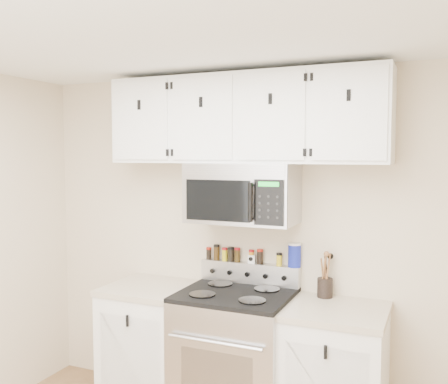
# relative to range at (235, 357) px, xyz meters

# --- Properties ---
(back_wall) EXTENTS (3.50, 0.01, 2.50)m
(back_wall) POSITION_rel_range_xyz_m (0.00, 0.32, 0.76)
(back_wall) COLOR #C9B596
(back_wall) RESTS_ON floor
(ceiling) EXTENTS (3.50, 3.50, 0.01)m
(ceiling) POSITION_rel_range_xyz_m (0.00, -1.43, 2.01)
(ceiling) COLOR white
(ceiling) RESTS_ON back_wall
(range) EXTENTS (0.76, 0.65, 1.10)m
(range) POSITION_rel_range_xyz_m (0.00, 0.00, 0.00)
(range) COLOR #B7B7BA
(range) RESTS_ON floor
(base_cabinet_left) EXTENTS (0.64, 0.62, 0.92)m
(base_cabinet_left) POSITION_rel_range_xyz_m (-0.69, 0.02, -0.03)
(base_cabinet_left) COLOR white
(base_cabinet_left) RESTS_ON floor
(base_cabinet_right) EXTENTS (0.64, 0.62, 0.92)m
(base_cabinet_right) POSITION_rel_range_xyz_m (0.69, 0.02, -0.03)
(base_cabinet_right) COLOR white
(base_cabinet_right) RESTS_ON floor
(microwave) EXTENTS (0.76, 0.44, 0.42)m
(microwave) POSITION_rel_range_xyz_m (0.00, 0.13, 1.14)
(microwave) COLOR #9E9EA3
(microwave) RESTS_ON back_wall
(upper_cabinets) EXTENTS (2.00, 0.35, 0.62)m
(upper_cabinets) POSITION_rel_range_xyz_m (-0.00, 0.15, 1.66)
(upper_cabinets) COLOR white
(upper_cabinets) RESTS_ON back_wall
(utensil_crock) EXTENTS (0.11, 0.11, 0.31)m
(utensil_crock) POSITION_rel_range_xyz_m (0.57, 0.23, 0.51)
(utensil_crock) COLOR black
(utensil_crock) RESTS_ON base_cabinet_right
(kitchen_timer) EXTENTS (0.06, 0.05, 0.06)m
(kitchen_timer) POSITION_rel_range_xyz_m (0.02, 0.28, 0.64)
(kitchen_timer) COLOR white
(kitchen_timer) RESTS_ON range
(salt_canister) EXTENTS (0.09, 0.09, 0.17)m
(salt_canister) POSITION_rel_range_xyz_m (0.34, 0.28, 0.70)
(salt_canister) COLOR #16239B
(salt_canister) RESTS_ON range
(spice_jar_0) EXTENTS (0.04, 0.04, 0.09)m
(spice_jar_0) POSITION_rel_range_xyz_m (-0.34, 0.28, 0.66)
(spice_jar_0) COLOR black
(spice_jar_0) RESTS_ON range
(spice_jar_1) EXTENTS (0.05, 0.05, 0.12)m
(spice_jar_1) POSITION_rel_range_xyz_m (-0.27, 0.28, 0.67)
(spice_jar_1) COLOR #38250D
(spice_jar_1) RESTS_ON range
(spice_jar_2) EXTENTS (0.04, 0.04, 0.10)m
(spice_jar_2) POSITION_rel_range_xyz_m (-0.20, 0.28, 0.66)
(spice_jar_2) COLOR gold
(spice_jar_2) RESTS_ON range
(spice_jar_3) EXTENTS (0.05, 0.05, 0.11)m
(spice_jar_3) POSITION_rel_range_xyz_m (-0.15, 0.28, 0.67)
(spice_jar_3) COLOR black
(spice_jar_3) RESTS_ON range
(spice_jar_4) EXTENTS (0.04, 0.04, 0.11)m
(spice_jar_4) POSITION_rel_range_xyz_m (-0.10, 0.28, 0.67)
(spice_jar_4) COLOR #3A2A0E
(spice_jar_4) RESTS_ON range
(spice_jar_5) EXTENTS (0.04, 0.04, 0.10)m
(spice_jar_5) POSITION_rel_range_xyz_m (0.01, 0.28, 0.66)
(spice_jar_5) COLOR orange
(spice_jar_5) RESTS_ON range
(spice_jar_6) EXTENTS (0.05, 0.05, 0.11)m
(spice_jar_6) POSITION_rel_range_xyz_m (0.08, 0.28, 0.67)
(spice_jar_6) COLOR black
(spice_jar_6) RESTS_ON range
(spice_jar_7) EXTENTS (0.04, 0.04, 0.09)m
(spice_jar_7) POSITION_rel_range_xyz_m (0.23, 0.28, 0.66)
(spice_jar_7) COLOR gold
(spice_jar_7) RESTS_ON range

